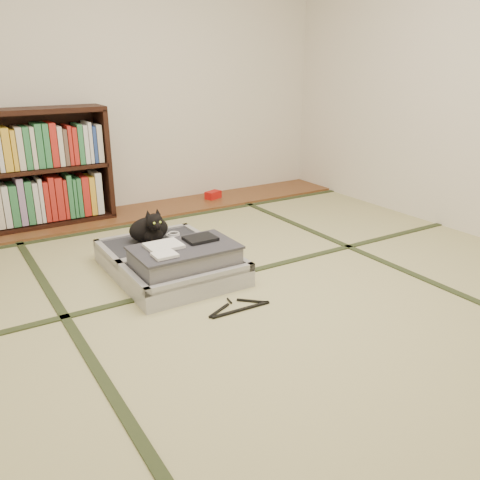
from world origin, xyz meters
TOP-DOWN VIEW (x-y plane):
  - floor at (0.00, 0.00)m, footprint 4.50×4.50m
  - wood_strip at (0.00, 2.00)m, footprint 4.00×0.50m
  - red_item at (0.79, 2.03)m, footprint 0.17×0.14m
  - room_shell at (0.00, 0.00)m, footprint 4.50×4.50m
  - tatami_borders at (0.00, 0.49)m, footprint 4.00×4.50m
  - bookcase at (-0.87, 2.07)m, footprint 1.34×0.31m
  - suitcase at (-0.28, 0.61)m, footprint 0.69×0.92m
  - cat at (-0.30, 0.91)m, footprint 0.31×0.31m
  - cable_coil at (-0.12, 0.95)m, footprint 0.10×0.10m
  - hanger at (-0.17, 0.01)m, footprint 0.37×0.17m

SIDE VIEW (x-z plane):
  - floor at x=0.00m, z-range 0.00..0.00m
  - tatami_borders at x=0.00m, z-range 0.00..0.01m
  - hanger at x=-0.17m, z-range 0.00..0.01m
  - wood_strip at x=0.00m, z-range 0.00..0.02m
  - red_item at x=0.79m, z-range 0.02..0.09m
  - suitcase at x=-0.28m, z-range -0.04..0.23m
  - cable_coil at x=-0.12m, z-range 0.13..0.15m
  - cat at x=-0.30m, z-range 0.10..0.35m
  - bookcase at x=-0.87m, z-range -0.01..0.91m
  - room_shell at x=0.00m, z-range -0.79..3.71m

